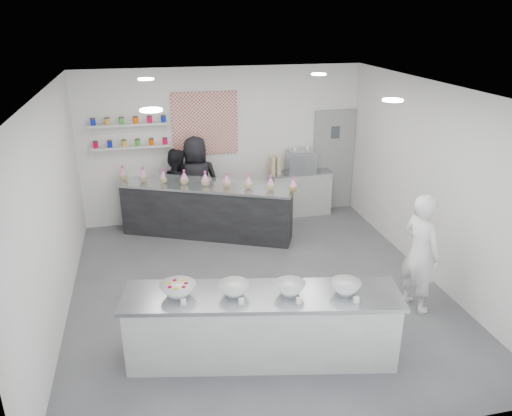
{
  "coord_description": "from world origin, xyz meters",
  "views": [
    {
      "loc": [
        -1.49,
        -6.42,
        3.97
      ],
      "look_at": [
        0.06,
        0.4,
        1.18
      ],
      "focal_mm": 35.0,
      "sensor_mm": 36.0,
      "label": 1
    }
  ],
  "objects_px": {
    "prep_counter": "(262,326)",
    "back_bar": "(206,211)",
    "espresso_machine": "(301,162)",
    "staff_right": "(197,183)",
    "woman_prep": "(420,253)",
    "espresso_ledge": "(301,193)",
    "staff_left": "(176,190)"
  },
  "relations": [
    {
      "from": "prep_counter",
      "to": "staff_right",
      "type": "height_order",
      "value": "staff_right"
    },
    {
      "from": "espresso_ledge",
      "to": "espresso_machine",
      "type": "height_order",
      "value": "espresso_machine"
    },
    {
      "from": "staff_left",
      "to": "woman_prep",
      "type": "bearing_deg",
      "value": 152.98
    },
    {
      "from": "espresso_ledge",
      "to": "espresso_machine",
      "type": "relative_size",
      "value": 2.17
    },
    {
      "from": "prep_counter",
      "to": "staff_right",
      "type": "distance_m",
      "value": 4.17
    },
    {
      "from": "prep_counter",
      "to": "back_bar",
      "type": "distance_m",
      "value": 3.67
    },
    {
      "from": "staff_right",
      "to": "staff_left",
      "type": "bearing_deg",
      "value": -5.01
    },
    {
      "from": "woman_prep",
      "to": "staff_right",
      "type": "xyz_separation_m",
      "value": [
        -2.68,
        3.54,
        0.04
      ]
    },
    {
      "from": "prep_counter",
      "to": "espresso_machine",
      "type": "distance_m",
      "value": 4.74
    },
    {
      "from": "prep_counter",
      "to": "woman_prep",
      "type": "height_order",
      "value": "woman_prep"
    },
    {
      "from": "prep_counter",
      "to": "staff_left",
      "type": "xyz_separation_m",
      "value": [
        -0.68,
        4.14,
        0.35
      ]
    },
    {
      "from": "espresso_ledge",
      "to": "staff_left",
      "type": "bearing_deg",
      "value": -175.94
    },
    {
      "from": "prep_counter",
      "to": "espresso_ledge",
      "type": "xyz_separation_m",
      "value": [
        1.86,
        4.32,
        0.01
      ]
    },
    {
      "from": "back_bar",
      "to": "espresso_machine",
      "type": "bearing_deg",
      "value": 42.41
    },
    {
      "from": "back_bar",
      "to": "woman_prep",
      "type": "bearing_deg",
      "value": -25.59
    },
    {
      "from": "prep_counter",
      "to": "back_bar",
      "type": "bearing_deg",
      "value": 104.17
    },
    {
      "from": "espresso_machine",
      "to": "staff_right",
      "type": "relative_size",
      "value": 0.32
    },
    {
      "from": "staff_left",
      "to": "staff_right",
      "type": "xyz_separation_m",
      "value": [
        0.39,
        0.0,
        0.1
      ]
    },
    {
      "from": "prep_counter",
      "to": "staff_left",
      "type": "relative_size",
      "value": 2.04
    },
    {
      "from": "staff_left",
      "to": "staff_right",
      "type": "bearing_deg",
      "value": -157.95
    },
    {
      "from": "back_bar",
      "to": "staff_right",
      "type": "xyz_separation_m",
      "value": [
        -0.11,
        0.47,
        0.4
      ]
    },
    {
      "from": "staff_right",
      "to": "back_bar",
      "type": "bearing_deg",
      "value": 98.39
    },
    {
      "from": "staff_right",
      "to": "prep_counter",
      "type": "bearing_deg",
      "value": 89.01
    },
    {
      "from": "woman_prep",
      "to": "staff_left",
      "type": "bearing_deg",
      "value": 23.78
    },
    {
      "from": "prep_counter",
      "to": "woman_prep",
      "type": "relative_size",
      "value": 1.9
    },
    {
      "from": "back_bar",
      "to": "espresso_machine",
      "type": "distance_m",
      "value": 2.21
    },
    {
      "from": "prep_counter",
      "to": "back_bar",
      "type": "height_order",
      "value": "back_bar"
    },
    {
      "from": "espresso_machine",
      "to": "staff_right",
      "type": "xyz_separation_m",
      "value": [
        -2.13,
        -0.18,
        -0.23
      ]
    },
    {
      "from": "woman_prep",
      "to": "staff_left",
      "type": "distance_m",
      "value": 4.68
    },
    {
      "from": "staff_left",
      "to": "espresso_ledge",
      "type": "bearing_deg",
      "value": -153.89
    },
    {
      "from": "espresso_ledge",
      "to": "staff_left",
      "type": "distance_m",
      "value": 2.57
    },
    {
      "from": "back_bar",
      "to": "staff_left",
      "type": "bearing_deg",
      "value": 161.41
    }
  ]
}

